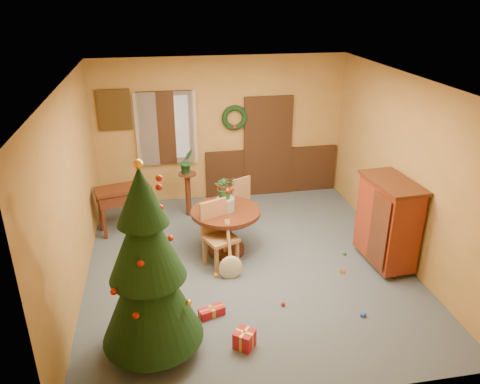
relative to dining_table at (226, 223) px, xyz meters
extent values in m
plane|color=#3A4455|center=(0.28, -0.44, -0.55)|extent=(5.50, 5.50, 0.00)
plane|color=silver|center=(0.28, -0.44, 2.35)|extent=(5.50, 5.50, 0.00)
plane|color=olive|center=(0.28, 2.31, 0.90)|extent=(5.00, 0.00, 5.00)
plane|color=olive|center=(0.28, -3.19, 0.90)|extent=(5.00, 0.00, 5.00)
plane|color=olive|center=(-2.22, -0.44, 0.90)|extent=(0.00, 5.50, 5.50)
plane|color=olive|center=(2.78, -0.44, 0.90)|extent=(0.00, 5.50, 5.50)
cube|color=black|center=(1.33, 2.27, -0.05)|extent=(2.80, 0.06, 1.00)
cube|color=black|center=(1.23, 2.26, 0.50)|extent=(1.00, 0.08, 2.10)
cube|color=white|center=(1.23, 2.29, 0.45)|extent=(0.80, 0.03, 1.90)
cube|color=black|center=(-0.82, 2.26, 1.00)|extent=(1.05, 0.08, 1.45)
cube|color=white|center=(-0.82, 2.29, 1.00)|extent=(0.88, 0.03, 1.25)
cube|color=white|center=(-1.20, 2.21, 1.00)|extent=(0.42, 0.02, 1.45)
cube|color=white|center=(-0.44, 2.21, 1.00)|extent=(0.42, 0.02, 1.45)
torus|color=black|center=(0.53, 2.23, 1.15)|extent=(0.51, 0.11, 0.51)
cube|color=#4C3819|center=(-1.77, 2.27, 1.40)|extent=(0.62, 0.05, 0.78)
cube|color=gray|center=(-1.77, 2.30, 1.40)|extent=(0.48, 0.02, 0.62)
cylinder|color=black|center=(0.00, 0.00, 0.20)|extent=(1.13, 1.13, 0.06)
cylinder|color=black|center=(0.00, 0.00, 0.14)|extent=(1.01, 1.01, 0.04)
cylinder|color=black|center=(0.00, 0.00, -0.16)|extent=(0.18, 0.18, 0.63)
cylinder|color=black|center=(0.00, 0.00, -0.49)|extent=(0.61, 0.61, 0.10)
cylinder|color=slate|center=(0.00, 0.00, 0.34)|extent=(0.29, 0.29, 0.21)
imported|color=#1E4C23|center=(0.00, 0.00, 0.64)|extent=(0.35, 0.30, 0.39)
cube|color=olive|center=(-0.15, -0.41, -0.05)|extent=(0.61, 0.61, 0.05)
cube|color=olive|center=(-0.23, -0.21, 0.25)|extent=(0.44, 0.22, 0.55)
cube|color=olive|center=(-0.05, -0.16, -0.31)|extent=(0.06, 0.06, 0.47)
cube|color=olive|center=(-0.39, -0.31, -0.31)|extent=(0.06, 0.06, 0.47)
cube|color=olive|center=(0.10, -0.51, -0.31)|extent=(0.06, 0.06, 0.47)
cube|color=olive|center=(-0.25, -0.65, -0.31)|extent=(0.06, 0.06, 0.47)
cube|color=olive|center=(0.35, 1.14, -0.12)|extent=(0.54, 0.54, 0.05)
cube|color=olive|center=(0.44, 0.98, 0.13)|extent=(0.37, 0.22, 0.47)
cube|color=olive|center=(0.29, 0.93, -0.34)|extent=(0.06, 0.06, 0.41)
cube|color=olive|center=(0.57, 1.08, -0.34)|extent=(0.06, 0.06, 0.41)
cube|color=olive|center=(0.14, 1.21, -0.34)|extent=(0.06, 0.06, 0.41)
cube|color=olive|center=(0.42, 1.36, -0.34)|extent=(0.06, 0.06, 0.41)
cylinder|color=black|center=(-0.50, 1.52, -0.12)|extent=(0.11, 0.11, 0.84)
cylinder|color=black|center=(-0.50, 1.52, 0.31)|extent=(0.34, 0.34, 0.03)
imported|color=#19471E|center=(-0.50, 1.52, 0.56)|extent=(0.32, 0.30, 0.47)
cylinder|color=#382111|center=(-1.21, -2.14, -0.41)|extent=(0.15, 0.15, 0.26)
cone|color=black|center=(-1.21, -2.14, 0.38)|extent=(1.20, 1.20, 1.42)
cone|color=black|center=(-1.21, -2.14, 1.04)|extent=(0.87, 0.87, 1.04)
cone|color=black|center=(-1.21, -2.14, 1.53)|extent=(0.57, 0.57, 0.66)
sphere|color=gold|center=(-1.21, -2.14, 1.88)|extent=(0.11, 0.11, 0.11)
cube|color=black|center=(-1.68, 1.10, 0.27)|extent=(1.04, 0.70, 0.06)
cube|color=black|center=(-1.68, 1.10, 0.13)|extent=(0.97, 0.64, 0.20)
cube|color=black|center=(-2.08, 1.10, -0.15)|extent=(0.14, 0.34, 0.78)
cube|color=black|center=(-1.27, 1.10, -0.15)|extent=(0.14, 0.34, 0.78)
cube|color=#5C1E0A|center=(2.43, -0.77, 0.19)|extent=(0.59, 1.08, 1.30)
cube|color=black|center=(2.43, -0.77, 0.85)|extent=(0.66, 1.15, 0.05)
cylinder|color=black|center=(2.43, -1.21, -0.50)|extent=(0.07, 0.07, 0.09)
cylinder|color=black|center=(2.43, -0.33, -0.50)|extent=(0.07, 0.07, 0.09)
cube|color=brown|center=(-1.53, -1.92, -0.47)|extent=(0.34, 0.29, 0.15)
cube|color=#AFA02E|center=(-1.53, -1.92, -0.47)|extent=(0.29, 0.11, 0.16)
cube|color=#AFA02E|center=(-1.53, -1.92, -0.47)|extent=(0.10, 0.22, 0.16)
cube|color=#A1151A|center=(-0.12, -2.27, -0.43)|extent=(0.31, 0.31, 0.22)
cube|color=#AFA02E|center=(-0.12, -2.27, -0.43)|extent=(0.20, 0.16, 0.23)
cube|color=#AFA02E|center=(-0.12, -2.27, -0.43)|extent=(0.16, 0.20, 0.23)
cube|color=brown|center=(-1.17, -1.11, -0.47)|extent=(0.33, 0.35, 0.15)
cube|color=#AFA02E|center=(-1.17, -1.11, -0.47)|extent=(0.20, 0.25, 0.16)
cube|color=#AFA02E|center=(-1.17, -1.11, -0.47)|extent=(0.19, 0.15, 0.16)
cube|color=#A1151A|center=(-0.44, -1.61, -0.48)|extent=(0.38, 0.25, 0.12)
cube|color=#AFA02E|center=(-0.44, -1.61, -0.48)|extent=(0.34, 0.13, 0.13)
cube|color=#AFA02E|center=(-0.44, -1.61, -0.48)|extent=(0.09, 0.15, 0.13)
cube|color=#24499F|center=(1.57, -1.99, -0.52)|extent=(0.09, 0.09, 0.05)
sphere|color=#227C22|center=(1.92, -0.45, -0.52)|extent=(0.06, 0.06, 0.06)
cube|color=#BD8D23|center=(-0.27, -0.70, -0.52)|extent=(0.07, 0.09, 0.05)
sphere|color=#AD1D0B|center=(0.56, -1.58, -0.52)|extent=(0.06, 0.06, 0.06)
cube|color=gold|center=(1.68, -0.95, -0.52)|extent=(0.09, 0.06, 0.05)
camera|label=1|loc=(-0.97, -6.72, 3.53)|focal=35.00mm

